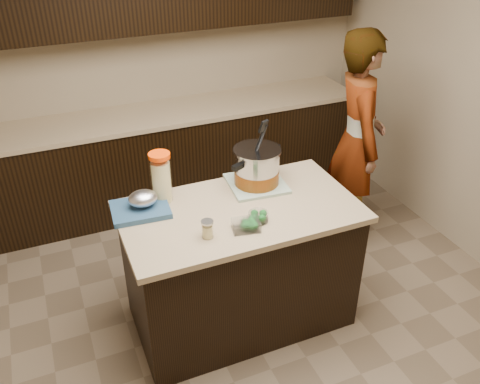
% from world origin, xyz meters
% --- Properties ---
extents(ground_plane, '(4.00, 4.00, 0.00)m').
position_xyz_m(ground_plane, '(0.00, 0.00, 0.00)').
color(ground_plane, brown).
rests_on(ground_plane, ground).
extents(room_shell, '(4.04, 4.04, 2.72)m').
position_xyz_m(room_shell, '(0.00, 0.00, 1.71)').
color(room_shell, tan).
rests_on(room_shell, ground).
extents(back_cabinets, '(3.60, 0.63, 2.33)m').
position_xyz_m(back_cabinets, '(0.00, 1.74, 0.94)').
color(back_cabinets, black).
rests_on(back_cabinets, ground).
extents(island, '(1.46, 0.81, 0.90)m').
position_xyz_m(island, '(0.00, 0.00, 0.45)').
color(island, black).
rests_on(island, ground).
extents(dish_towel, '(0.39, 0.39, 0.02)m').
position_xyz_m(dish_towel, '(0.21, 0.23, 0.91)').
color(dish_towel, '#588361').
rests_on(dish_towel, island).
extents(stock_pot, '(0.41, 0.41, 0.44)m').
position_xyz_m(stock_pot, '(0.21, 0.22, 1.02)').
color(stock_pot, '#B7B7BC').
rests_on(stock_pot, dish_towel).
extents(lemonade_pitcher, '(0.15, 0.15, 0.32)m').
position_xyz_m(lemonade_pitcher, '(-0.41, 0.28, 1.05)').
color(lemonade_pitcher, '#D9C984').
rests_on(lemonade_pitcher, island).
extents(mason_jar, '(0.08, 0.08, 0.11)m').
position_xyz_m(mason_jar, '(-0.28, -0.20, 0.95)').
color(mason_jar, '#D9C984').
rests_on(mason_jar, island).
extents(broccoli_tub_left, '(0.13, 0.13, 0.06)m').
position_xyz_m(broccoli_tub_left, '(0.05, -0.16, 0.93)').
color(broccoli_tub_left, silver).
rests_on(broccoli_tub_left, island).
extents(broccoli_tub_right, '(0.10, 0.10, 0.05)m').
position_xyz_m(broccoli_tub_right, '(-0.04, -0.21, 0.92)').
color(broccoli_tub_right, silver).
rests_on(broccoli_tub_right, island).
extents(broccoli_tub_rect, '(0.18, 0.14, 0.06)m').
position_xyz_m(broccoli_tub_rect, '(-0.05, -0.21, 0.93)').
color(broccoli_tub_rect, silver).
rests_on(broccoli_tub_rect, island).
extents(blue_tray, '(0.36, 0.30, 0.13)m').
position_xyz_m(blue_tray, '(-0.56, 0.20, 0.95)').
color(blue_tray, navy).
rests_on(blue_tray, island).
extents(person, '(0.61, 0.74, 1.76)m').
position_xyz_m(person, '(1.23, 0.56, 0.88)').
color(person, gray).
rests_on(person, ground).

